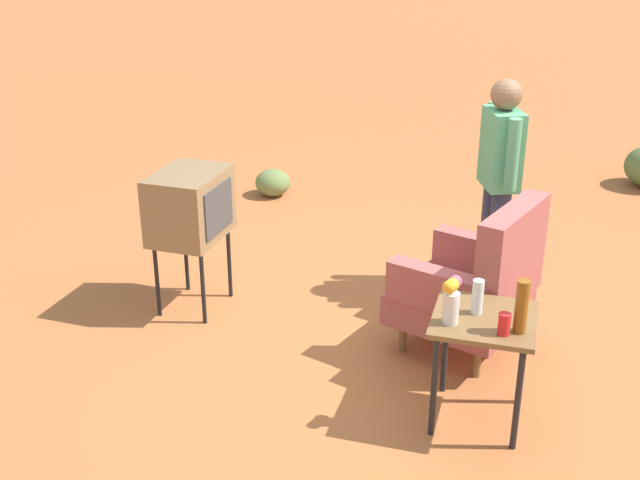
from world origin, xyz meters
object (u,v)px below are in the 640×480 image
Objects in this scene: tv_on_stand at (190,207)px; bottle_short_clear at (477,297)px; side_table at (483,333)px; bottle_tall_amber at (521,307)px; person_standing at (499,176)px; soda_can_red at (504,324)px; flower_vase at (451,298)px; armchair at (476,283)px.

tv_on_stand is 2.23m from bottle_short_clear.
side_table is 0.33m from bottle_tall_amber.
person_standing reaches higher than soda_can_red.
bottle_tall_amber reaches higher than bottle_short_clear.
person_standing is at bearing 111.67° from tv_on_stand.
person_standing is at bearing -177.33° from side_table.
tv_on_stand is at bearing -112.01° from bottle_tall_amber.
flower_vase is (0.15, -0.13, 0.05)m from bottle_short_clear.
armchair is at bearing -171.26° from side_table.
bottle_tall_amber is at bearing 58.81° from side_table.
bottle_tall_amber reaches higher than flower_vase.
tv_on_stand is 3.43× the size of bottle_tall_amber.
bottle_short_clear is at bearing -125.53° from side_table.
tv_on_stand is at bearing -68.33° from person_standing.
tv_on_stand is at bearing -111.13° from side_table.
side_table is at bearing -121.19° from bottle_tall_amber.
side_table is at bearing 123.70° from flower_vase.
soda_can_red is at bearing 13.96° from armchair.
person_standing reaches higher than bottle_tall_amber.
bottle_short_clear is 1.64× the size of soda_can_red.
side_table is 0.64× the size of tv_on_stand.
armchair is at bearing -166.04° from soda_can_red.
person_standing is at bearing 176.78° from flower_vase.
flower_vase reaches higher than soda_can_red.
tv_on_stand is 0.63× the size of person_standing.
tv_on_stand is 2.45m from soda_can_red.
armchair is 0.76m from side_table.
flower_vase is (0.94, 1.96, 0.03)m from tv_on_stand.
tv_on_stand is (-0.82, -2.13, 0.22)m from side_table.
bottle_short_clear is 0.20m from flower_vase.
armchair is 8.69× the size of soda_can_red.
flower_vase is (-0.05, -0.29, 0.09)m from soda_can_red.
armchair is at bearing 87.80° from tv_on_stand.
soda_can_red is (0.16, 0.11, 0.16)m from side_table.
flower_vase is at bearing -3.22° from person_standing.
person_standing is at bearing -179.05° from bottle_short_clear.
bottle_tall_amber reaches higher than side_table.
armchair is 0.92m from flower_vase.
bottle_short_clear is (-0.04, -0.05, 0.20)m from side_table.
tv_on_stand reaches higher than side_table.
side_table is 0.21m from bottle_short_clear.
bottle_short_clear reaches higher than soda_can_red.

